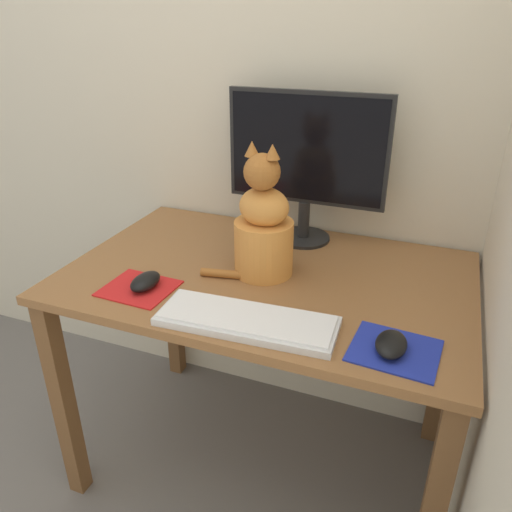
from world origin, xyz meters
name	(u,v)px	position (x,y,z in m)	size (l,w,h in m)	color
ground_plane	(265,459)	(0.00, 0.00, 0.00)	(12.00, 12.00, 0.00)	slate
wall_back	(313,60)	(0.00, 0.39, 1.25)	(7.00, 0.04, 2.50)	beige
desk	(267,305)	(0.00, 0.00, 0.61)	(1.11, 0.71, 0.72)	brown
monitor	(306,159)	(0.03, 0.26, 0.98)	(0.49, 0.17, 0.46)	black
keyboard	(247,320)	(0.05, -0.26, 0.73)	(0.43, 0.17, 0.02)	silver
mousepad_left	(139,288)	(-0.28, -0.21, 0.72)	(0.19, 0.16, 0.00)	red
mousepad_right	(395,350)	(0.38, -0.24, 0.72)	(0.20, 0.18, 0.00)	#1E2D9E
computer_mouse_left	(145,281)	(-0.27, -0.20, 0.74)	(0.06, 0.11, 0.04)	black
computer_mouse_right	(391,344)	(0.37, -0.24, 0.74)	(0.07, 0.10, 0.03)	black
cat	(263,227)	(-0.01, 0.00, 0.86)	(0.25, 0.19, 0.37)	#D6893D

